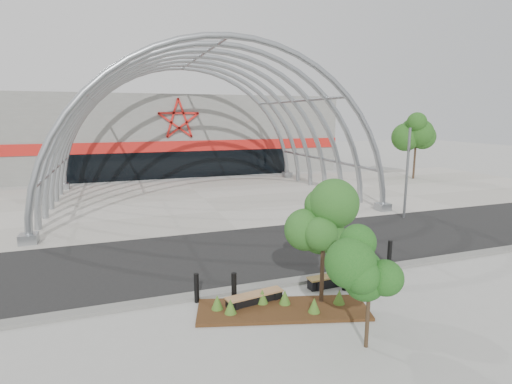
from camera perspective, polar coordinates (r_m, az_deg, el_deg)
name	(u,v)px	position (r m, az deg, el deg)	size (l,w,h in m)	color
ground	(292,280)	(15.19, 5.17, -12.41)	(140.00, 140.00, 0.00)	#9F9F9A
road	(260,250)	(18.20, 0.53, -8.32)	(140.00, 7.00, 0.02)	black
forecourt	(203,199)	(29.37, -7.52, -0.95)	(60.00, 17.00, 0.04)	#A5A095
kerb	(295,281)	(14.96, 5.58, -12.55)	(60.00, 0.50, 0.12)	#63635E
arena_building	(169,134)	(46.52, -12.34, 8.16)	(34.00, 15.24, 8.00)	slate
vault_canopy	(203,199)	(29.37, -7.52, -0.96)	(20.80, 15.80, 20.36)	#909499
planting_bed	(281,307)	(12.94, 3.52, -16.07)	(5.53, 2.99, 0.56)	black
signal_pole	(407,172)	(24.83, 20.77, 2.72)	(0.38, 0.74, 5.31)	slate
street_tree_0	(371,262)	(10.63, 16.06, -9.65)	(1.43, 1.43, 3.26)	black
street_tree_1	(324,220)	(12.55, 9.67, -3.93)	(1.66, 1.66, 3.93)	black
bench_0	(255,300)	(13.23, -0.21, -15.11)	(1.97, 0.71, 0.40)	black
bench_1	(333,280)	(14.85, 10.93, -12.30)	(1.96, 0.53, 0.41)	black
bollard_0	(234,289)	(13.19, -3.16, -13.62)	(0.17, 0.17, 1.05)	black
bollard_1	(197,288)	(13.44, -8.49, -13.41)	(0.16, 0.16, 0.99)	black
bollard_2	(345,275)	(14.47, 12.62, -11.47)	(0.18, 0.18, 1.12)	black
bollard_3	(390,272)	(15.41, 18.58, -10.80)	(0.14, 0.14, 0.90)	black
bollard_4	(390,254)	(17.08, 18.53, -8.35)	(0.17, 0.17, 1.07)	black
bg_tree_1	(416,134)	(40.82, 21.95, 7.65)	(2.70, 2.70, 5.91)	black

